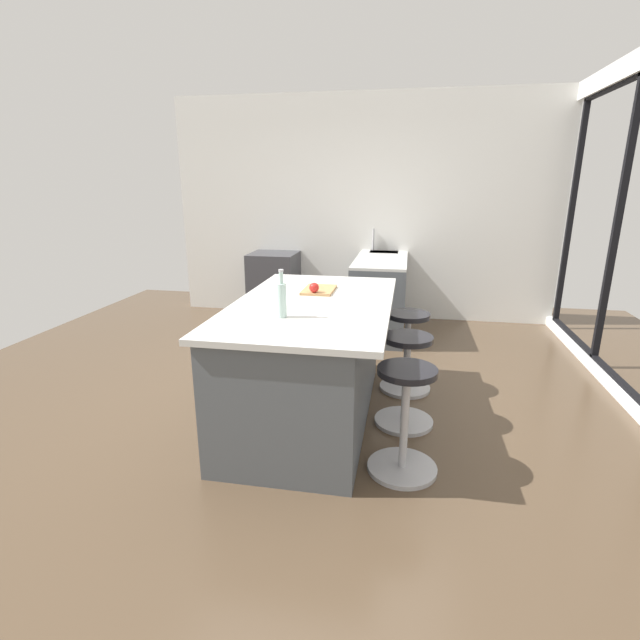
{
  "coord_description": "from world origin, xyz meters",
  "views": [
    {
      "loc": [
        3.43,
        0.62,
        1.76
      ],
      "look_at": [
        0.16,
        0.01,
        0.78
      ],
      "focal_mm": 26.49,
      "sensor_mm": 36.0,
      "label": 1
    }
  ],
  "objects": [
    {
      "name": "interior_partition_left",
      "position": [
        -2.84,
        0.0,
        1.41
      ],
      "size": [
        0.12,
        4.93,
        2.82
      ],
      "color": "silver",
      "rests_on": "ground_plane"
    },
    {
      "name": "oven_range",
      "position": [
        -2.49,
        -1.1,
        0.43
      ],
      "size": [
        0.6,
        0.61,
        0.86
      ],
      "color": "#38383D",
      "rests_on": "ground_plane"
    },
    {
      "name": "stool_by_window",
      "position": [
        -0.46,
        0.66,
        0.33
      ],
      "size": [
        0.44,
        0.44,
        0.7
      ],
      "color": "#B7B7BC",
      "rests_on": "ground_plane"
    },
    {
      "name": "sink_cabinet",
      "position": [
        -2.5,
        0.32,
        0.45
      ],
      "size": [
        2.14,
        0.6,
        1.17
      ],
      "color": "#4C5156",
      "rests_on": "ground_plane"
    },
    {
      "name": "cutting_board",
      "position": [
        -0.19,
        -0.06,
        0.93
      ],
      "size": [
        0.36,
        0.24,
        0.02
      ],
      "primitive_type": "cube",
      "color": "tan",
      "rests_on": "kitchen_island"
    },
    {
      "name": "water_bottle",
      "position": [
        0.6,
        -0.16,
        1.04
      ],
      "size": [
        0.06,
        0.06,
        0.31
      ],
      "color": "silver",
      "rests_on": "kitchen_island"
    },
    {
      "name": "stool_near_camera",
      "position": [
        0.78,
        0.66,
        0.33
      ],
      "size": [
        0.44,
        0.44,
        0.7
      ],
      "color": "#B7B7BC",
      "rests_on": "ground_plane"
    },
    {
      "name": "kitchen_island",
      "position": [
        0.16,
        -0.09,
        0.46
      ],
      "size": [
        1.96,
        1.13,
        0.92
      ],
      "color": "#4C5156",
      "rests_on": "ground_plane"
    },
    {
      "name": "stool_middle",
      "position": [
        0.16,
        0.66,
        0.33
      ],
      "size": [
        0.44,
        0.44,
        0.7
      ],
      "color": "#B7B7BC",
      "rests_on": "ground_plane"
    },
    {
      "name": "ground_plane",
      "position": [
        0.0,
        0.0,
        0.0
      ],
      "size": [
        7.39,
        7.39,
        0.0
      ],
      "primitive_type": "plane",
      "color": "brown"
    },
    {
      "name": "apple_red",
      "position": [
        -0.05,
        -0.07,
        0.98
      ],
      "size": [
        0.08,
        0.08,
        0.08
      ],
      "primitive_type": "sphere",
      "color": "red",
      "rests_on": "cutting_board"
    }
  ]
}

